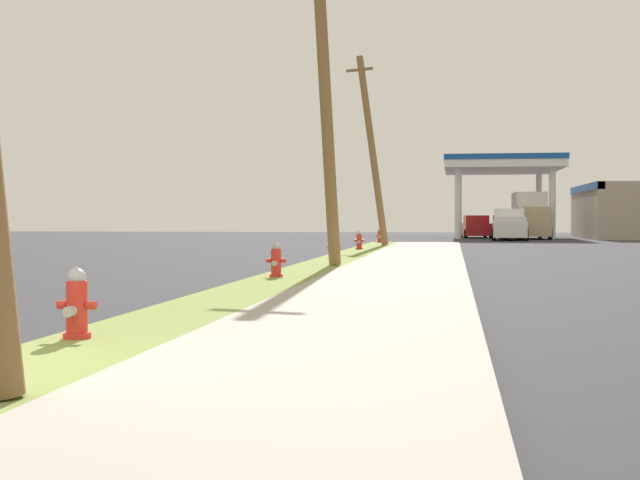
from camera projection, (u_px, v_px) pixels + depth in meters
The scene contains 12 objects.
sidewalk_slab at pixel (282, 394), 6.56m from camera, with size 3.20×80.00×0.12m, color #A8A093.
fire_hydrant_nearest at pixel (77, 307), 9.17m from camera, with size 0.42×0.38×0.74m.
fire_hydrant_second at pixel (276, 262), 18.81m from camera, with size 0.42×0.38×0.74m.
fire_hydrant_third at pixel (334, 247), 27.99m from camera, with size 0.42×0.37×0.74m.
fire_hydrant_fourth at pixel (359, 241), 35.81m from camera, with size 0.42×0.37×0.74m.
fire_hydrant_fifth at pixel (380, 236), 45.65m from camera, with size 0.42×0.38×0.74m.
utility_pole_midground at pixel (326, 101), 23.50m from camera, with size 1.40×0.60×8.60m.
utility_pole_background at pixel (372, 148), 41.13m from camera, with size 2.13×1.14×8.91m.
gas_station_canopy at pixel (598, 201), 60.80m from camera, with size 15.33×12.57×5.55m.
car_red_by_near_pump at pixel (476, 227), 62.04m from camera, with size 2.25×4.63×1.57m.
truck_white_at_forecourt at pixel (509, 226), 54.80m from camera, with size 2.30×5.47×1.97m.
truck_tan_on_apron at pixel (530, 217), 58.58m from camera, with size 2.28×6.45×3.11m.
Camera 1 is at (4.26, -6.42, 1.38)m, focal length 49.38 mm.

